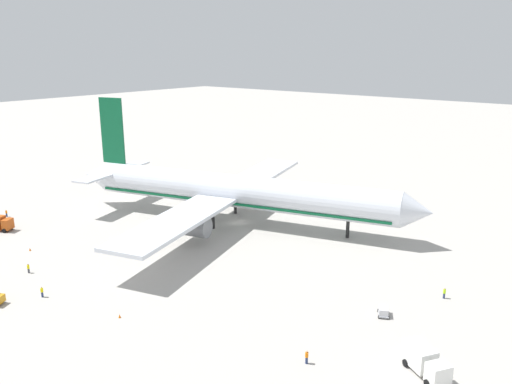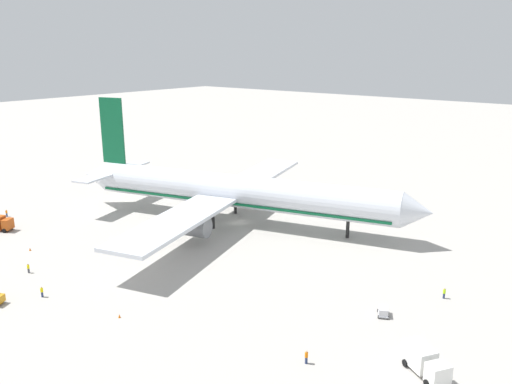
{
  "view_description": "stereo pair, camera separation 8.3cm",
  "coord_description": "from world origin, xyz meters",
  "px_view_note": "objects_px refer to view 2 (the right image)",
  "views": [
    {
      "loc": [
        68.52,
        -80.07,
        36.2
      ],
      "look_at": [
        4.43,
        0.39,
        7.53
      ],
      "focal_mm": 36.13,
      "sensor_mm": 36.0,
      "label": 1
    },
    {
      "loc": [
        68.58,
        -80.02,
        36.2
      ],
      "look_at": [
        4.43,
        0.39,
        7.53
      ],
      "focal_mm": 36.13,
      "sensor_mm": 36.0,
      "label": 2
    }
  ],
  "objects_px": {
    "ground_worker_0": "(444,293)",
    "ground_worker_3": "(42,292)",
    "ground_worker_1": "(28,268)",
    "traffic_cone_0": "(392,194)",
    "service_truck_1": "(425,361)",
    "traffic_cone_1": "(119,316)",
    "ground_worker_2": "(7,213)",
    "airliner": "(233,191)",
    "ground_worker_4": "(306,357)",
    "traffic_cone_2": "(30,249)",
    "service_truck_2": "(0,223)",
    "baggage_cart_2": "(383,311)"
  },
  "relations": [
    {
      "from": "airliner",
      "to": "traffic_cone_0",
      "type": "xyz_separation_m",
      "value": [
        18.16,
        41.18,
        -6.56
      ]
    },
    {
      "from": "ground_worker_0",
      "to": "ground_worker_2",
      "type": "distance_m",
      "value": 92.66
    },
    {
      "from": "ground_worker_0",
      "to": "ground_worker_3",
      "type": "relative_size",
      "value": 1.01
    },
    {
      "from": "ground_worker_1",
      "to": "ground_worker_3",
      "type": "xyz_separation_m",
      "value": [
        9.92,
        -3.2,
        0.03
      ]
    },
    {
      "from": "service_truck_2",
      "to": "traffic_cone_1",
      "type": "bearing_deg",
      "value": -8.18
    },
    {
      "from": "baggage_cart_2",
      "to": "ground_worker_4",
      "type": "distance_m",
      "value": 16.53
    },
    {
      "from": "service_truck_1",
      "to": "ground_worker_3",
      "type": "bearing_deg",
      "value": -161.66
    },
    {
      "from": "service_truck_2",
      "to": "baggage_cart_2",
      "type": "xyz_separation_m",
      "value": [
        77.11,
        16.55,
        -0.95
      ]
    },
    {
      "from": "baggage_cart_2",
      "to": "traffic_cone_2",
      "type": "relative_size",
      "value": 5.48
    },
    {
      "from": "service_truck_1",
      "to": "ground_worker_1",
      "type": "bearing_deg",
      "value": -167.2
    },
    {
      "from": "service_truck_2",
      "to": "ground_worker_4",
      "type": "relative_size",
      "value": 2.98
    },
    {
      "from": "service_truck_1",
      "to": "ground_worker_3",
      "type": "height_order",
      "value": "service_truck_1"
    },
    {
      "from": "airliner",
      "to": "service_truck_1",
      "type": "height_order",
      "value": "airliner"
    },
    {
      "from": "ground_worker_2",
      "to": "ground_worker_4",
      "type": "bearing_deg",
      "value": -3.49
    },
    {
      "from": "ground_worker_3",
      "to": "traffic_cone_1",
      "type": "height_order",
      "value": "ground_worker_3"
    },
    {
      "from": "ground_worker_2",
      "to": "ground_worker_3",
      "type": "height_order",
      "value": "ground_worker_3"
    },
    {
      "from": "ground_worker_4",
      "to": "traffic_cone_2",
      "type": "distance_m",
      "value": 59.77
    },
    {
      "from": "baggage_cart_2",
      "to": "traffic_cone_0",
      "type": "xyz_separation_m",
      "value": [
        -25.06,
        58.75,
        -0.42
      ]
    },
    {
      "from": "ground_worker_1",
      "to": "traffic_cone_1",
      "type": "height_order",
      "value": "ground_worker_1"
    },
    {
      "from": "traffic_cone_1",
      "to": "service_truck_2",
      "type": "bearing_deg",
      "value": 171.82
    },
    {
      "from": "ground_worker_4",
      "to": "traffic_cone_2",
      "type": "height_order",
      "value": "ground_worker_4"
    },
    {
      "from": "ground_worker_4",
      "to": "traffic_cone_1",
      "type": "xyz_separation_m",
      "value": [
        -26.37,
        -7.15,
        -0.6
      ]
    },
    {
      "from": "airliner",
      "to": "ground_worker_3",
      "type": "bearing_deg",
      "value": -89.42
    },
    {
      "from": "airliner",
      "to": "ground_worker_4",
      "type": "height_order",
      "value": "airliner"
    },
    {
      "from": "ground_worker_4",
      "to": "traffic_cone_2",
      "type": "relative_size",
      "value": 3.14
    },
    {
      "from": "service_truck_2",
      "to": "traffic_cone_2",
      "type": "distance_m",
      "value": 15.41
    },
    {
      "from": "ground_worker_2",
      "to": "ground_worker_3",
      "type": "xyz_separation_m",
      "value": [
        42.4,
        -15.61,
        0.03
      ]
    },
    {
      "from": "ground_worker_0",
      "to": "ground_worker_2",
      "type": "bearing_deg",
      "value": -166.38
    },
    {
      "from": "baggage_cart_2",
      "to": "ground_worker_3",
      "type": "height_order",
      "value": "ground_worker_3"
    },
    {
      "from": "ground_worker_0",
      "to": "traffic_cone_1",
      "type": "height_order",
      "value": "ground_worker_0"
    },
    {
      "from": "ground_worker_0",
      "to": "ground_worker_3",
      "type": "xyz_separation_m",
      "value": [
        -47.66,
        -37.43,
        -0.01
      ]
    },
    {
      "from": "ground_worker_2",
      "to": "traffic_cone_2",
      "type": "xyz_separation_m",
      "value": [
        23.29,
        -7.21,
        -0.55
      ]
    },
    {
      "from": "ground_worker_1",
      "to": "traffic_cone_0",
      "type": "xyz_separation_m",
      "value": [
        27.63,
        82.49,
        -0.54
      ]
    },
    {
      "from": "ground_worker_3",
      "to": "service_truck_2",
      "type": "bearing_deg",
      "value": 163.17
    },
    {
      "from": "service_truck_2",
      "to": "ground_worker_2",
      "type": "height_order",
      "value": "service_truck_2"
    },
    {
      "from": "ground_worker_1",
      "to": "traffic_cone_2",
      "type": "relative_size",
      "value": 2.94
    },
    {
      "from": "traffic_cone_2",
      "to": "traffic_cone_0",
      "type": "bearing_deg",
      "value": 64.52
    },
    {
      "from": "service_truck_1",
      "to": "traffic_cone_1",
      "type": "height_order",
      "value": "service_truck_1"
    },
    {
      "from": "traffic_cone_1",
      "to": "service_truck_1",
      "type": "bearing_deg",
      "value": 20.11
    },
    {
      "from": "traffic_cone_0",
      "to": "ground_worker_2",
      "type": "bearing_deg",
      "value": -130.62
    },
    {
      "from": "service_truck_2",
      "to": "ground_worker_2",
      "type": "relative_size",
      "value": 3.16
    },
    {
      "from": "service_truck_2",
      "to": "traffic_cone_0",
      "type": "height_order",
      "value": "service_truck_2"
    },
    {
      "from": "ground_worker_2",
      "to": "airliner",
      "type": "bearing_deg",
      "value": 34.56
    },
    {
      "from": "ground_worker_0",
      "to": "ground_worker_1",
      "type": "relative_size",
      "value": 1.04
    },
    {
      "from": "ground_worker_1",
      "to": "traffic_cone_1",
      "type": "distance_m",
      "value": 24.17
    },
    {
      "from": "service_truck_1",
      "to": "ground_worker_4",
      "type": "bearing_deg",
      "value": -149.89
    },
    {
      "from": "airliner",
      "to": "traffic_cone_0",
      "type": "height_order",
      "value": "airliner"
    },
    {
      "from": "airliner",
      "to": "traffic_cone_0",
      "type": "bearing_deg",
      "value": 66.21
    },
    {
      "from": "baggage_cart_2",
      "to": "traffic_cone_1",
      "type": "bearing_deg",
      "value": -140.47
    },
    {
      "from": "ground_worker_2",
      "to": "ground_worker_0",
      "type": "bearing_deg",
      "value": 13.62
    }
  ]
}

